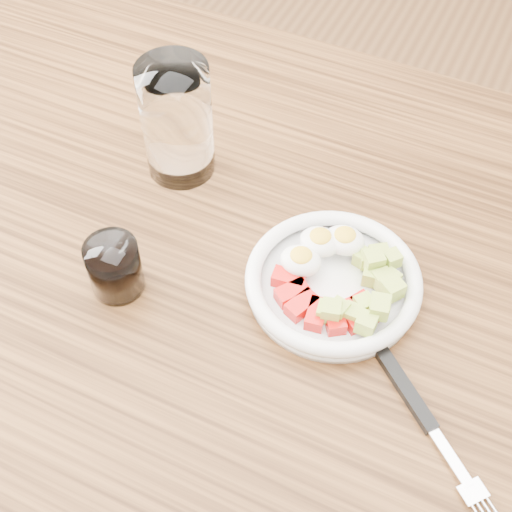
{
  "coord_description": "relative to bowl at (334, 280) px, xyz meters",
  "views": [
    {
      "loc": [
        0.2,
        -0.43,
        1.43
      ],
      "look_at": [
        -0.01,
        0.01,
        0.8
      ],
      "focal_mm": 50.0,
      "sensor_mm": 36.0,
      "label": 1
    }
  ],
  "objects": [
    {
      "name": "coffee_glass",
      "position": [
        -0.22,
        -0.1,
        0.02
      ],
      "size": [
        0.06,
        0.06,
        0.07
      ],
      "color": "white",
      "rests_on": "dining_table"
    },
    {
      "name": "water_glass",
      "position": [
        -0.25,
        0.1,
        0.06
      ],
      "size": [
        0.09,
        0.09,
        0.15
      ],
      "primitive_type": "cylinder",
      "color": "white",
      "rests_on": "dining_table"
    },
    {
      "name": "bowl",
      "position": [
        0.0,
        0.0,
        0.0
      ],
      "size": [
        0.2,
        0.2,
        0.05
      ],
      "color": "white",
      "rests_on": "dining_table"
    },
    {
      "name": "ground",
      "position": [
        -0.08,
        -0.03,
        -0.79
      ],
      "size": [
        4.0,
        4.0,
        0.0
      ],
      "primitive_type": "plane",
      "color": "brown",
      "rests_on": "ground"
    },
    {
      "name": "fork",
      "position": [
        0.13,
        -0.11,
        -0.01
      ],
      "size": [
        0.18,
        0.15,
        0.01
      ],
      "color": "black",
      "rests_on": "dining_table"
    },
    {
      "name": "dining_table",
      "position": [
        -0.08,
        -0.03,
        -0.12
      ],
      "size": [
        1.5,
        0.9,
        0.77
      ],
      "color": "brown",
      "rests_on": "ground"
    }
  ]
}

